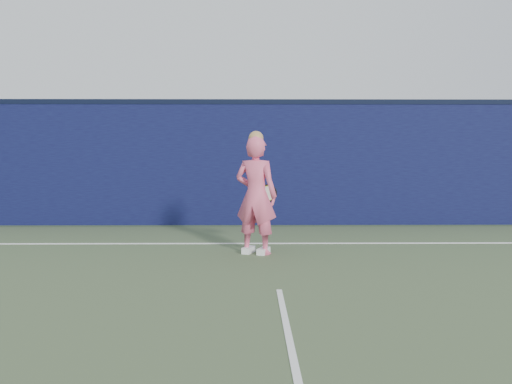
{
  "coord_description": "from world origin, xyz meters",
  "views": [
    {
      "loc": [
        -0.32,
        -4.89,
        1.55
      ],
      "look_at": [
        -0.23,
        3.14,
        0.93
      ],
      "focal_mm": 38.0,
      "sensor_mm": 36.0,
      "label": 1
    }
  ],
  "objects": [
    {
      "name": "court_lines",
      "position": [
        0.0,
        -0.33,
        0.01
      ],
      "size": [
        11.0,
        12.04,
        0.01
      ],
      "color": "white",
      "rests_on": "court_surface"
    },
    {
      "name": "wall_cap",
      "position": [
        0.0,
        6.5,
        2.55
      ],
      "size": [
        24.0,
        0.42,
        0.1
      ],
      "primitive_type": "cube",
      "color": "black",
      "rests_on": "backstop_wall"
    },
    {
      "name": "racket",
      "position": [
        -0.07,
        3.58,
        0.88
      ],
      "size": [
        0.53,
        0.15,
        0.29
      ],
      "rotation": [
        0.0,
        0.0,
        -0.28
      ],
      "color": "black",
      "rests_on": "ground"
    },
    {
      "name": "player",
      "position": [
        -0.23,
        3.14,
        0.89
      ],
      "size": [
        0.75,
        0.63,
        1.84
      ],
      "rotation": [
        0.0,
        0.0,
        2.76
      ],
      "color": "#E95A7F",
      "rests_on": "ground"
    },
    {
      "name": "ground",
      "position": [
        0.0,
        0.0,
        0.0
      ],
      "size": [
        80.0,
        80.0,
        0.0
      ],
      "primitive_type": "plane",
      "color": "#34442A",
      "rests_on": "ground"
    },
    {
      "name": "backstop_wall",
      "position": [
        0.0,
        6.5,
        1.25
      ],
      "size": [
        24.0,
        0.4,
        2.5
      ],
      "primitive_type": "cube",
      "color": "black",
      "rests_on": "ground"
    }
  ]
}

